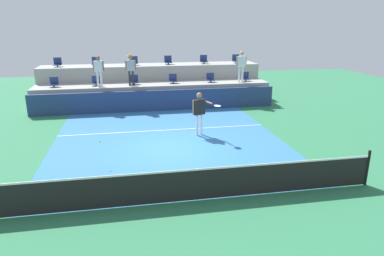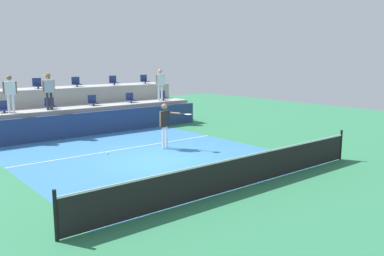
{
  "view_description": "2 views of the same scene",
  "coord_description": "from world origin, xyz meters",
  "px_view_note": "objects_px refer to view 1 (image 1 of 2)",
  "views": [
    {
      "loc": [
        -1.5,
        -12.14,
        4.58
      ],
      "look_at": [
        0.51,
        -1.47,
        1.24
      ],
      "focal_mm": 32.44,
      "sensor_mm": 36.0,
      "label": 1
    },
    {
      "loc": [
        -7.91,
        -11.55,
        3.61
      ],
      "look_at": [
        0.55,
        -1.24,
        1.29
      ],
      "focal_mm": 37.77,
      "sensor_mm": 36.0,
      "label": 2
    }
  ],
  "objects_px": {
    "stadium_chair_upper_right": "(204,60)",
    "stadium_chair_lower_mid_right": "(173,79)",
    "stadium_chair_upper_mid_right": "(168,61)",
    "stadium_chair_lower_right": "(210,78)",
    "stadium_chair_lower_mid_left": "(134,81)",
    "tennis_ball": "(99,141)",
    "stadium_chair_lower_far_left": "(54,83)",
    "tennis_player": "(200,109)",
    "stadium_chair_upper_far_right": "(236,59)",
    "stadium_chair_upper_far_left": "(57,63)",
    "spectator_with_hat": "(131,67)",
    "spectator_leaning_on_rail": "(99,68)",
    "stadium_chair_lower_far_right": "(245,77)",
    "spectator_in_grey": "(241,63)",
    "stadium_chair_lower_left": "(96,82)",
    "stadium_chair_upper_mid_left": "(134,61)",
    "stadium_chair_upper_left": "(96,62)"
  },
  "relations": [
    {
      "from": "stadium_chair_upper_right",
      "to": "stadium_chair_lower_mid_right",
      "type": "bearing_deg",
      "value": -140.4
    },
    {
      "from": "stadium_chair_upper_mid_right",
      "to": "stadium_chair_lower_right",
      "type": "bearing_deg",
      "value": -39.06
    },
    {
      "from": "stadium_chair_lower_mid_left",
      "to": "stadium_chair_lower_right",
      "type": "height_order",
      "value": "same"
    },
    {
      "from": "stadium_chair_upper_mid_right",
      "to": "tennis_ball",
      "type": "relative_size",
      "value": 7.65
    },
    {
      "from": "stadium_chair_lower_far_left",
      "to": "tennis_player",
      "type": "xyz_separation_m",
      "value": [
        6.72,
        -5.78,
        -0.34
      ]
    },
    {
      "from": "stadium_chair_lower_mid_right",
      "to": "stadium_chair_upper_far_right",
      "type": "height_order",
      "value": "stadium_chair_upper_far_right"
    },
    {
      "from": "stadium_chair_upper_far_left",
      "to": "stadium_chair_lower_mid_left",
      "type": "bearing_deg",
      "value": -22.92
    },
    {
      "from": "stadium_chair_lower_far_left",
      "to": "spectator_with_hat",
      "type": "xyz_separation_m",
      "value": [
        4.06,
        -0.38,
        0.81
      ]
    },
    {
      "from": "stadium_chair_lower_mid_right",
      "to": "spectator_leaning_on_rail",
      "type": "xyz_separation_m",
      "value": [
        -4.0,
        -0.38,
        0.76
      ]
    },
    {
      "from": "stadium_chair_lower_far_left",
      "to": "tennis_player",
      "type": "distance_m",
      "value": 8.87
    },
    {
      "from": "stadium_chair_lower_mid_right",
      "to": "stadium_chair_lower_far_right",
      "type": "height_order",
      "value": "same"
    },
    {
      "from": "stadium_chair_lower_mid_left",
      "to": "stadium_chair_upper_far_right",
      "type": "xyz_separation_m",
      "value": [
        6.41,
        1.8,
        0.85
      ]
    },
    {
      "from": "stadium_chair_lower_mid_right",
      "to": "stadium_chair_upper_mid_right",
      "type": "distance_m",
      "value": 1.99
    },
    {
      "from": "spectator_in_grey",
      "to": "stadium_chair_upper_far_right",
      "type": "bearing_deg",
      "value": 80.25
    },
    {
      "from": "stadium_chair_lower_mid_right",
      "to": "spectator_with_hat",
      "type": "height_order",
      "value": "spectator_with_hat"
    },
    {
      "from": "stadium_chair_lower_far_left",
      "to": "tennis_ball",
      "type": "bearing_deg",
      "value": -71.09
    },
    {
      "from": "stadium_chair_lower_far_left",
      "to": "stadium_chair_upper_far_right",
      "type": "distance_m",
      "value": 10.82
    },
    {
      "from": "stadium_chair_upper_right",
      "to": "tennis_ball",
      "type": "relative_size",
      "value": 7.65
    },
    {
      "from": "stadium_chair_lower_right",
      "to": "spectator_in_grey",
      "type": "xyz_separation_m",
      "value": [
        1.69,
        -0.38,
        0.85
      ]
    },
    {
      "from": "stadium_chair_upper_mid_right",
      "to": "stadium_chair_upper_right",
      "type": "height_order",
      "value": "same"
    },
    {
      "from": "stadium_chair_lower_right",
      "to": "tennis_ball",
      "type": "height_order",
      "value": "stadium_chair_lower_right"
    },
    {
      "from": "stadium_chair_lower_left",
      "to": "stadium_chair_upper_far_right",
      "type": "distance_m",
      "value": 8.69
    },
    {
      "from": "stadium_chair_lower_far_left",
      "to": "stadium_chair_lower_mid_left",
      "type": "height_order",
      "value": "same"
    },
    {
      "from": "stadium_chair_upper_mid_right",
      "to": "spectator_in_grey",
      "type": "distance_m",
      "value": 4.48
    },
    {
      "from": "stadium_chair_upper_right",
      "to": "spectator_with_hat",
      "type": "relative_size",
      "value": 0.31
    },
    {
      "from": "stadium_chair_lower_far_left",
      "to": "spectator_in_grey",
      "type": "relative_size",
      "value": 0.3
    },
    {
      "from": "stadium_chair_upper_mid_right",
      "to": "spectator_with_hat",
      "type": "bearing_deg",
      "value": -136.28
    },
    {
      "from": "stadium_chair_lower_left",
      "to": "stadium_chair_upper_far_right",
      "type": "bearing_deg",
      "value": 12.01
    },
    {
      "from": "stadium_chair_lower_mid_left",
      "to": "stadium_chair_upper_far_left",
      "type": "distance_m",
      "value": 4.7
    },
    {
      "from": "stadium_chair_lower_far_right",
      "to": "tennis_ball",
      "type": "bearing_deg",
      "value": -133.4
    },
    {
      "from": "stadium_chair_lower_mid_left",
      "to": "spectator_with_hat",
      "type": "bearing_deg",
      "value": -112.13
    },
    {
      "from": "tennis_player",
      "to": "spectator_in_grey",
      "type": "distance_m",
      "value": 6.56
    },
    {
      "from": "stadium_chair_upper_far_left",
      "to": "stadium_chair_upper_mid_right",
      "type": "bearing_deg",
      "value": 0.0
    },
    {
      "from": "stadium_chair_upper_far_right",
      "to": "stadium_chair_upper_mid_left",
      "type": "bearing_deg",
      "value": 180.0
    },
    {
      "from": "stadium_chair_lower_far_left",
      "to": "spectator_leaning_on_rail",
      "type": "xyz_separation_m",
      "value": [
        2.39,
        -0.38,
        0.76
      ]
    },
    {
      "from": "stadium_chair_lower_far_right",
      "to": "spectator_with_hat",
      "type": "xyz_separation_m",
      "value": [
        -6.61,
        -0.38,
        0.81
      ]
    },
    {
      "from": "spectator_with_hat",
      "to": "tennis_ball",
      "type": "relative_size",
      "value": 24.79
    },
    {
      "from": "tennis_player",
      "to": "spectator_with_hat",
      "type": "height_order",
      "value": "spectator_with_hat"
    },
    {
      "from": "stadium_chair_lower_mid_left",
      "to": "stadium_chair_lower_right",
      "type": "distance_m",
      "value": 4.35
    },
    {
      "from": "spectator_in_grey",
      "to": "stadium_chair_upper_left",
      "type": "bearing_deg",
      "value": 165.03
    },
    {
      "from": "stadium_chair_upper_far_left",
      "to": "stadium_chair_upper_far_right",
      "type": "xyz_separation_m",
      "value": [
        10.67,
        0.0,
        0.0
      ]
    },
    {
      "from": "stadium_chair_lower_far_right",
      "to": "stadium_chair_upper_left",
      "type": "xyz_separation_m",
      "value": [
        -8.59,
        1.8,
        0.85
      ]
    },
    {
      "from": "stadium_chair_lower_mid_right",
      "to": "stadium_chair_upper_mid_right",
      "type": "relative_size",
      "value": 1.0
    },
    {
      "from": "stadium_chair_upper_mid_left",
      "to": "spectator_with_hat",
      "type": "bearing_deg",
      "value": -96.25
    },
    {
      "from": "stadium_chair_lower_far_right",
      "to": "spectator_leaning_on_rail",
      "type": "height_order",
      "value": "spectator_leaning_on_rail"
    },
    {
      "from": "stadium_chair_lower_mid_right",
      "to": "stadium_chair_upper_far_left",
      "type": "xyz_separation_m",
      "value": [
        -6.43,
        1.8,
        0.85
      ]
    },
    {
      "from": "stadium_chair_upper_far_left",
      "to": "stadium_chair_upper_far_right",
      "type": "distance_m",
      "value": 10.67
    },
    {
      "from": "stadium_chair_lower_left",
      "to": "spectator_with_hat",
      "type": "xyz_separation_m",
      "value": [
        1.89,
        -0.38,
        0.81
      ]
    },
    {
      "from": "stadium_chair_upper_left",
      "to": "spectator_leaning_on_rail",
      "type": "bearing_deg",
      "value": -82.17
    },
    {
      "from": "stadium_chair_lower_left",
      "to": "stadium_chair_lower_mid_left",
      "type": "distance_m",
      "value": 2.05
    }
  ]
}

